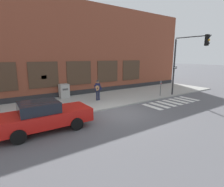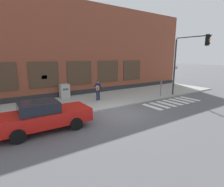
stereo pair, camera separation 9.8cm
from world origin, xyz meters
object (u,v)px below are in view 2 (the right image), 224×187
red_car (43,116)px  busker (98,89)px  traffic_light (187,56)px  utility_box (64,91)px  parking_meter (161,86)px

red_car → busker: 6.34m
traffic_light → red_car: bearing=-177.8°
utility_box → parking_meter: bearing=-29.0°
busker → parking_meter: 6.05m
red_car → busker: (5.20, 3.62, 0.31)m
traffic_light → parking_meter: (-1.52, 1.41, -2.76)m
busker → utility_box: size_ratio=1.40×
busker → traffic_light: size_ratio=0.32×
utility_box → traffic_light: bearing=-31.6°
utility_box → red_car: bearing=-117.3°
parking_meter → utility_box: 8.92m
red_car → utility_box: bearing=62.7°
red_car → utility_box: 7.01m
busker → utility_box: bearing=127.4°
parking_meter → utility_box: size_ratio=1.17×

